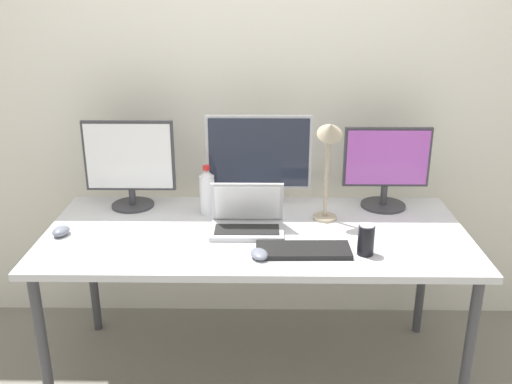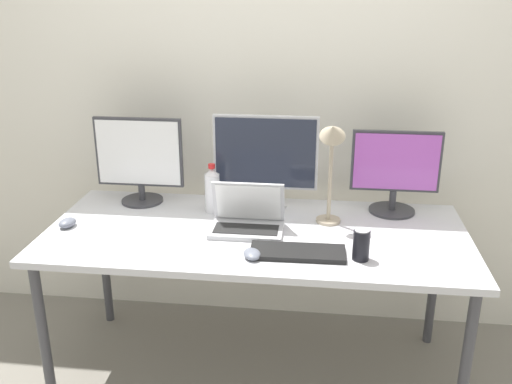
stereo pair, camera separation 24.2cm
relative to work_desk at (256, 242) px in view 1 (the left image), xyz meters
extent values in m
plane|color=gray|center=(0.00, 0.00, -0.68)|extent=(16.00, 16.00, 0.00)
cube|color=silver|center=(0.00, 0.59, 0.62)|extent=(7.00, 0.08, 2.60)
cylinder|color=#424247|center=(-0.86, -0.35, -0.33)|extent=(0.04, 0.04, 0.71)
cylinder|color=#424247|center=(0.86, -0.35, -0.33)|extent=(0.04, 0.04, 0.71)
cylinder|color=#424247|center=(-0.86, 0.35, -0.33)|extent=(0.04, 0.04, 0.71)
cylinder|color=#424247|center=(0.86, 0.35, -0.33)|extent=(0.04, 0.04, 0.71)
cube|color=silver|center=(0.00, 0.00, 0.04)|extent=(1.83, 0.82, 0.03)
cylinder|color=#38383D|center=(-0.60, 0.28, 0.06)|extent=(0.20, 0.20, 0.01)
cylinder|color=#38383D|center=(-0.60, 0.28, 0.10)|extent=(0.03, 0.03, 0.07)
cube|color=#38383D|center=(-0.60, 0.28, 0.31)|extent=(0.43, 0.02, 0.34)
cube|color=white|center=(-0.60, 0.27, 0.31)|extent=(0.40, 0.01, 0.31)
cylinder|color=silver|center=(0.01, 0.30, 0.06)|extent=(0.21, 0.21, 0.01)
cylinder|color=silver|center=(0.01, 0.30, 0.11)|extent=(0.03, 0.03, 0.08)
cube|color=silver|center=(0.01, 0.30, 0.33)|extent=(0.49, 0.02, 0.35)
cube|color=#232838|center=(0.01, 0.28, 0.33)|extent=(0.47, 0.01, 0.33)
cylinder|color=#38383D|center=(0.61, 0.29, 0.06)|extent=(0.21, 0.21, 0.01)
cylinder|color=#38383D|center=(0.61, 0.29, 0.11)|extent=(0.03, 0.03, 0.09)
cube|color=#38383D|center=(0.61, 0.29, 0.30)|extent=(0.41, 0.02, 0.29)
cube|color=#A54CB2|center=(0.61, 0.28, 0.30)|extent=(0.38, 0.01, 0.26)
cube|color=#B7B7BC|center=(-0.04, -0.02, 0.07)|extent=(0.31, 0.20, 0.02)
cube|color=black|center=(-0.04, -0.04, 0.08)|extent=(0.28, 0.11, 0.00)
cube|color=#B7B7BC|center=(-0.04, 0.05, 0.17)|extent=(0.31, 0.08, 0.20)
cube|color=white|center=(-0.04, 0.04, 0.17)|extent=(0.28, 0.06, 0.17)
cube|color=black|center=(0.19, -0.21, 0.07)|extent=(0.38, 0.15, 0.02)
ellipsoid|color=slate|center=(-0.83, -0.06, 0.07)|extent=(0.08, 0.10, 0.04)
ellipsoid|color=slate|center=(0.02, -0.26, 0.07)|extent=(0.09, 0.11, 0.03)
cylinder|color=silver|center=(-0.23, 0.20, 0.15)|extent=(0.07, 0.07, 0.18)
cone|color=silver|center=(-0.23, 0.20, 0.26)|extent=(0.06, 0.06, 0.03)
cylinder|color=red|center=(-0.23, 0.20, 0.28)|extent=(0.03, 0.03, 0.02)
cylinder|color=black|center=(0.44, -0.22, 0.12)|extent=(0.07, 0.07, 0.12)
cylinder|color=silver|center=(0.44, -0.22, 0.18)|extent=(0.06, 0.06, 0.00)
cylinder|color=tan|center=(0.31, 0.14, 0.06)|extent=(0.11, 0.11, 0.01)
cylinder|color=tan|center=(0.31, 0.14, 0.27)|extent=(0.02, 0.02, 0.39)
cone|color=tan|center=(0.31, 0.08, 0.49)|extent=(0.11, 0.12, 0.11)
camera|label=1|loc=(0.03, -2.27, 1.08)|focal=40.00mm
camera|label=2|loc=(0.27, -2.26, 1.08)|focal=40.00mm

